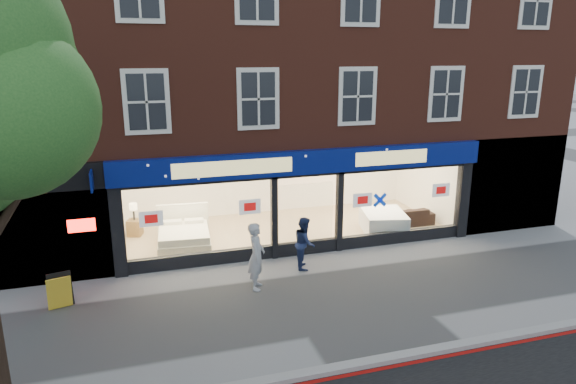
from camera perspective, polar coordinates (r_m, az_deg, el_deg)
name	(u,v)px	position (r m, az deg, el deg)	size (l,w,h in m)	color
ground	(346,296)	(13.50, 6.44, -11.46)	(120.00, 120.00, 0.00)	gray
kerb_line	(407,364)	(11.11, 13.10, -18.11)	(60.00, 0.10, 0.01)	#8C0A07
kerb_stone	(402,356)	(11.22, 12.59, -17.37)	(60.00, 0.25, 0.12)	gray
showroom_floor	(286,230)	(18.02, -0.18, -4.19)	(11.00, 4.50, 0.10)	tan
building	(272,34)	(18.63, -1.82, 17.15)	(19.00, 8.26, 10.30)	#60291D
display_bed	(184,236)	(16.70, -11.49, -4.77)	(1.80, 2.12, 1.12)	white
bedside_table	(135,227)	(17.99, -16.65, -3.80)	(0.45, 0.45, 0.55)	brown
mattress_stack	(383,221)	(17.93, 10.54, -3.24)	(1.74, 2.01, 0.69)	white
sofa	(403,216)	(18.76, 12.71, -2.64)	(2.10, 0.82, 0.61)	black
a_board	(60,291)	(13.86, -24.01, -10.04)	(0.56, 0.36, 0.87)	gold
pedestrian_grey	(256,256)	(13.53, -3.53, -7.10)	(0.66, 0.43, 1.81)	#A9AAB1
pedestrian_blue	(305,243)	(14.82, 1.85, -5.65)	(0.74, 0.58, 1.52)	#1B264D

